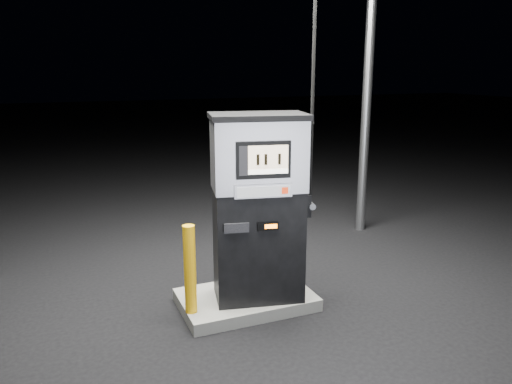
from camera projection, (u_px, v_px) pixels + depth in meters
name	position (u px, v px, depth m)	size (l,w,h in m)	color
ground	(246.00, 305.00, 6.17)	(80.00, 80.00, 0.00)	black
pump_island	(246.00, 300.00, 6.15)	(1.60, 1.00, 0.15)	slate
fuel_dispenser	(259.00, 206.00, 5.81)	(1.27, 0.87, 4.59)	black
bollard_left	(190.00, 269.00, 5.57)	(0.14, 0.14, 1.03)	#FFB40E
bollard_right	(294.00, 259.00, 6.05)	(0.12, 0.12, 0.90)	#FFB40E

